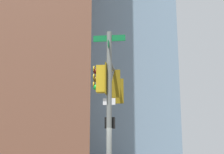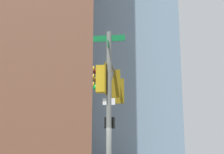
# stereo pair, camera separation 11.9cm
# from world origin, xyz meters

# --- Properties ---
(signal_pole_assembly) EXTENTS (4.71, 1.53, 6.09)m
(signal_pole_assembly) POSITION_xyz_m (-1.51, 0.14, 4.03)
(signal_pole_assembly) COLOR slate
(signal_pole_assembly) RESTS_ON ground_plane
(building_brick_midblock) EXTENTS (18.27, 18.47, 42.70)m
(building_brick_midblock) POSITION_xyz_m (-43.58, -8.57, 21.35)
(building_brick_midblock) COLOR #845B47
(building_brick_midblock) RESTS_ON ground_plane
(building_brick_farside) EXTENTS (21.64, 16.52, 34.71)m
(building_brick_farside) POSITION_xyz_m (-49.81, -7.67, 17.35)
(building_brick_farside) COLOR #845B47
(building_brick_farside) RESTS_ON ground_plane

